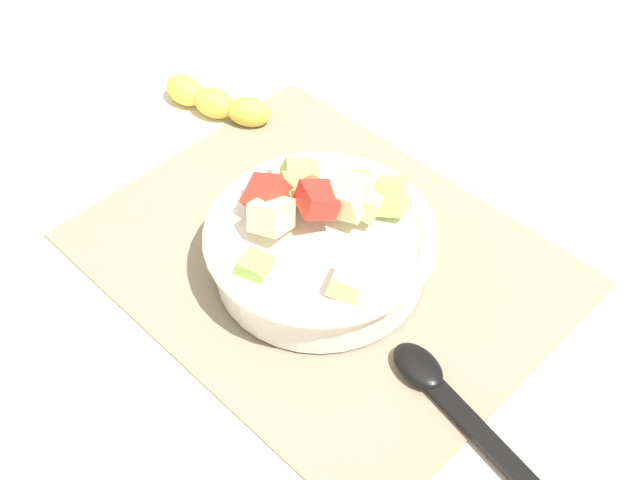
{
  "coord_description": "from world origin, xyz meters",
  "views": [
    {
      "loc": [
        -0.39,
        0.39,
        0.64
      ],
      "look_at": [
        -0.01,
        0.01,
        0.05
      ],
      "focal_mm": 45.41,
      "sensor_mm": 36.0,
      "label": 1
    }
  ],
  "objects": [
    {
      "name": "placemat",
      "position": [
        0.0,
        0.0,
        0.0
      ],
      "size": [
        0.47,
        0.37,
        0.01
      ],
      "primitive_type": "cube",
      "color": "gray",
      "rests_on": "ground_plane"
    },
    {
      "name": "serving_spoon",
      "position": [
        -0.21,
        0.05,
        0.01
      ],
      "size": [
        0.24,
        0.07,
        0.01
      ],
      "color": "black",
      "rests_on": "placemat"
    },
    {
      "name": "salad_bowl",
      "position": [
        -0.01,
        0.01,
        0.04
      ],
      "size": [
        0.23,
        0.23,
        0.11
      ],
      "color": "white",
      "rests_on": "placemat"
    },
    {
      "name": "ground_plane",
      "position": [
        0.0,
        0.0,
        0.0
      ],
      "size": [
        2.4,
        2.4,
        0.0
      ],
      "primitive_type": "plane",
      "color": "silver"
    },
    {
      "name": "banana_whole",
      "position": [
        0.26,
        -0.08,
        0.02
      ],
      "size": [
        0.15,
        0.08,
        0.04
      ],
      "color": "yellow",
      "rests_on": "ground_plane"
    }
  ]
}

